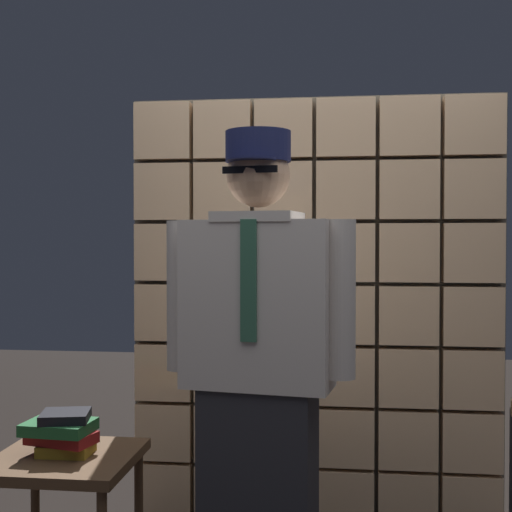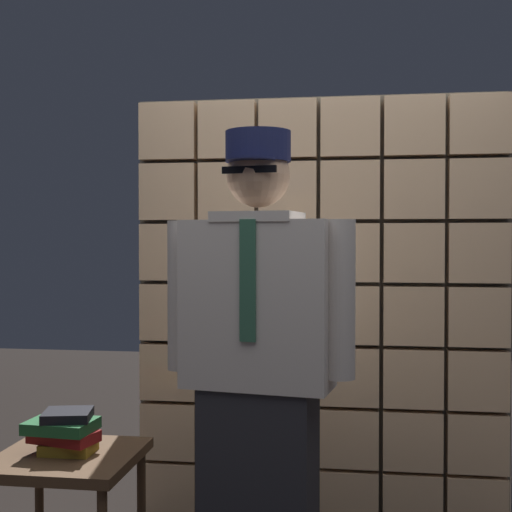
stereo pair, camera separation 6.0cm
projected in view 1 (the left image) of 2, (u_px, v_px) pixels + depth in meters
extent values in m
cube|color=#E0B78C|center=(164.00, 491.00, 3.42)|extent=(0.27, 0.08, 0.27)
cube|color=#E0B78C|center=(223.00, 493.00, 3.38)|extent=(0.27, 0.08, 0.27)
cube|color=#E0B78C|center=(283.00, 496.00, 3.35)|extent=(0.27, 0.08, 0.27)
cube|color=#E0B78C|center=(345.00, 499.00, 3.31)|extent=(0.27, 0.08, 0.27)
cube|color=#E0B78C|center=(407.00, 501.00, 3.28)|extent=(0.27, 0.08, 0.27)
cube|color=#E0B78C|center=(471.00, 504.00, 3.24)|extent=(0.27, 0.08, 0.27)
cube|color=#E0B78C|center=(164.00, 431.00, 3.41)|extent=(0.27, 0.08, 0.27)
cube|color=#E0B78C|center=(223.00, 433.00, 3.38)|extent=(0.27, 0.08, 0.27)
cube|color=#E0B78C|center=(283.00, 435.00, 3.34)|extent=(0.27, 0.08, 0.27)
cube|color=#E0B78C|center=(345.00, 437.00, 3.31)|extent=(0.27, 0.08, 0.27)
cube|color=#E0B78C|center=(408.00, 439.00, 3.27)|extent=(0.27, 0.08, 0.27)
cube|color=#E0B78C|center=(472.00, 442.00, 3.24)|extent=(0.27, 0.08, 0.27)
cube|color=#E0B78C|center=(164.00, 372.00, 3.40)|extent=(0.27, 0.08, 0.27)
cube|color=#E0B78C|center=(223.00, 373.00, 3.37)|extent=(0.27, 0.08, 0.27)
cube|color=#E0B78C|center=(283.00, 375.00, 3.33)|extent=(0.27, 0.08, 0.27)
cube|color=#E0B78C|center=(345.00, 376.00, 3.30)|extent=(0.27, 0.08, 0.27)
cube|color=#E0B78C|center=(408.00, 377.00, 3.26)|extent=(0.27, 0.08, 0.27)
cube|color=#E0B78C|center=(472.00, 379.00, 3.23)|extent=(0.27, 0.08, 0.27)
cube|color=#E0B78C|center=(164.00, 312.00, 3.40)|extent=(0.27, 0.08, 0.27)
cube|color=#E0B78C|center=(223.00, 313.00, 3.36)|extent=(0.27, 0.08, 0.27)
cube|color=#E0B78C|center=(283.00, 314.00, 3.33)|extent=(0.27, 0.08, 0.27)
cube|color=#E0B78C|center=(345.00, 314.00, 3.29)|extent=(0.27, 0.08, 0.27)
cube|color=#E0B78C|center=(408.00, 315.00, 3.26)|extent=(0.27, 0.08, 0.27)
cube|color=#E0B78C|center=(473.00, 316.00, 3.22)|extent=(0.27, 0.08, 0.27)
cube|color=#E0B78C|center=(164.00, 252.00, 3.39)|extent=(0.27, 0.08, 0.27)
cube|color=#E0B78C|center=(223.00, 252.00, 3.36)|extent=(0.27, 0.08, 0.27)
cube|color=#E0B78C|center=(284.00, 252.00, 3.32)|extent=(0.27, 0.08, 0.27)
cube|color=#E0B78C|center=(345.00, 253.00, 3.29)|extent=(0.27, 0.08, 0.27)
cube|color=#E0B78C|center=(409.00, 253.00, 3.25)|extent=(0.27, 0.08, 0.27)
cube|color=#E0B78C|center=(473.00, 253.00, 3.22)|extent=(0.27, 0.08, 0.27)
cube|color=#E0B78C|center=(163.00, 192.00, 3.38)|extent=(0.27, 0.08, 0.27)
cube|color=#E0B78C|center=(223.00, 191.00, 3.35)|extent=(0.27, 0.08, 0.27)
cube|color=#E0B78C|center=(284.00, 191.00, 3.31)|extent=(0.27, 0.08, 0.27)
cube|color=#E0B78C|center=(346.00, 190.00, 3.28)|extent=(0.27, 0.08, 0.27)
cube|color=#E0B78C|center=(409.00, 190.00, 3.24)|extent=(0.27, 0.08, 0.27)
cube|color=#E0B78C|center=(474.00, 189.00, 3.21)|extent=(0.27, 0.08, 0.27)
cube|color=#E0B78C|center=(163.00, 131.00, 3.38)|extent=(0.27, 0.08, 0.27)
cube|color=#E0B78C|center=(223.00, 130.00, 3.34)|extent=(0.27, 0.08, 0.27)
cube|color=#E0B78C|center=(284.00, 129.00, 3.31)|extent=(0.27, 0.08, 0.27)
cube|color=#E0B78C|center=(346.00, 128.00, 3.27)|extent=(0.27, 0.08, 0.27)
cube|color=#E0B78C|center=(409.00, 127.00, 3.24)|extent=(0.27, 0.08, 0.27)
cube|color=#E0B78C|center=(474.00, 126.00, 3.20)|extent=(0.27, 0.08, 0.27)
cube|color=#5B5447|center=(315.00, 313.00, 3.36)|extent=(1.76, 0.02, 2.05)
cube|color=#28282D|center=(258.00, 504.00, 2.50)|extent=(0.43, 0.26, 0.83)
cube|color=silver|center=(258.00, 304.00, 2.48)|extent=(0.55, 0.31, 0.59)
cube|color=#33664C|center=(249.00, 281.00, 2.36)|extent=(0.06, 0.02, 0.41)
cube|color=silver|center=(258.00, 217.00, 2.47)|extent=(0.32, 0.28, 0.04)
sphere|color=tan|center=(258.00, 176.00, 2.47)|extent=(0.23, 0.23, 0.23)
ellipsoid|color=black|center=(254.00, 186.00, 2.42)|extent=(0.16, 0.10, 0.10)
cube|color=black|center=(250.00, 170.00, 2.37)|extent=(0.19, 0.04, 0.02)
cylinder|color=#191E47|center=(251.00, 159.00, 2.39)|extent=(0.19, 0.19, 0.01)
cylinder|color=#191E47|center=(258.00, 147.00, 2.47)|extent=(0.23, 0.23, 0.11)
cylinder|color=silver|center=(340.00, 299.00, 2.40)|extent=(0.12, 0.12, 0.54)
cylinder|color=silver|center=(181.00, 295.00, 2.56)|extent=(0.12, 0.12, 0.54)
cube|color=#513823|center=(65.00, 460.00, 2.65)|extent=(0.52, 0.52, 0.04)
cylinder|color=#513823|center=(35.00, 507.00, 2.90)|extent=(0.04, 0.04, 0.50)
cylinder|color=#513823|center=(139.00, 512.00, 2.85)|extent=(0.04, 0.04, 0.50)
cube|color=olive|center=(66.00, 449.00, 2.65)|extent=(0.19, 0.14, 0.04)
cube|color=maroon|center=(61.00, 438.00, 2.65)|extent=(0.27, 0.19, 0.04)
cube|color=#1E592D|center=(59.00, 427.00, 2.65)|extent=(0.26, 0.20, 0.04)
cube|color=black|center=(65.00, 416.00, 2.65)|extent=(0.21, 0.20, 0.04)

